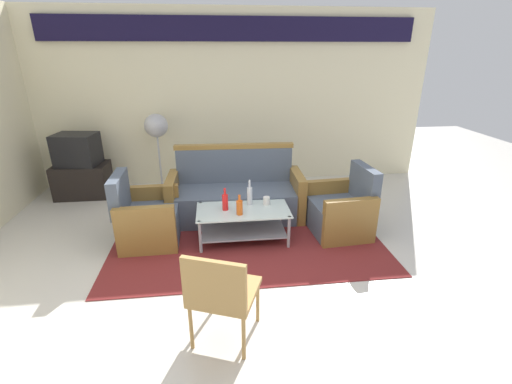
{
  "coord_description": "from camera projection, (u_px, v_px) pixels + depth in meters",
  "views": [
    {
      "loc": [
        -0.36,
        -3.0,
        2.18
      ],
      "look_at": [
        0.09,
        0.78,
        0.65
      ],
      "focal_mm": 24.94,
      "sensor_mm": 36.0,
      "label": 1
    }
  ],
  "objects": [
    {
      "name": "ground_plane",
      "position": [
        256.0,
        280.0,
        3.62
      ],
      "size": [
        14.0,
        14.0,
        0.0
      ],
      "primitive_type": "plane",
      "color": "beige"
    },
    {
      "name": "wall_back",
      "position": [
        234.0,
        95.0,
        5.88
      ],
      "size": [
        6.52,
        0.19,
        2.8
      ],
      "color": "beige",
      "rests_on": "ground"
    },
    {
      "name": "rug",
      "position": [
        247.0,
        237.0,
        4.42
      ],
      "size": [
        3.22,
        2.05,
        0.01
      ],
      "primitive_type": "cube",
      "color": "maroon",
      "rests_on": "ground"
    },
    {
      "name": "couch",
      "position": [
        236.0,
        195.0,
        4.88
      ],
      "size": [
        1.82,
        0.79,
        0.96
      ],
      "rotation": [
        0.0,
        0.0,
        3.11
      ],
      "color": "#4C5666",
      "rests_on": "rug"
    },
    {
      "name": "armchair_left",
      "position": [
        147.0,
        219.0,
        4.26
      ],
      "size": [
        0.71,
        0.77,
        0.85
      ],
      "rotation": [
        0.0,
        0.0,
        -1.55
      ],
      "color": "#4C5666",
      "rests_on": "rug"
    },
    {
      "name": "armchair_right",
      "position": [
        341.0,
        211.0,
        4.47
      ],
      "size": [
        0.75,
        0.81,
        0.85
      ],
      "rotation": [
        0.0,
        0.0,
        1.65
      ],
      "color": "#4C5666",
      "rests_on": "rug"
    },
    {
      "name": "coffee_table",
      "position": [
        243.0,
        220.0,
        4.29
      ],
      "size": [
        1.1,
        0.6,
        0.4
      ],
      "color": "silver",
      "rests_on": "rug"
    },
    {
      "name": "bottle_orange",
      "position": [
        240.0,
        207.0,
        4.07
      ],
      "size": [
        0.07,
        0.07,
        0.24
      ],
      "color": "#D85919",
      "rests_on": "coffee_table"
    },
    {
      "name": "bottle_red",
      "position": [
        225.0,
        202.0,
        4.18
      ],
      "size": [
        0.07,
        0.07,
        0.27
      ],
      "color": "red",
      "rests_on": "coffee_table"
    },
    {
      "name": "bottle_clear",
      "position": [
        250.0,
        195.0,
        4.32
      ],
      "size": [
        0.07,
        0.07,
        0.32
      ],
      "color": "silver",
      "rests_on": "coffee_table"
    },
    {
      "name": "cup",
      "position": [
        266.0,
        201.0,
        4.34
      ],
      "size": [
        0.08,
        0.08,
        0.1
      ],
      "primitive_type": "cylinder",
      "color": "silver",
      "rests_on": "coffee_table"
    },
    {
      "name": "tv_stand",
      "position": [
        83.0,
        180.0,
        5.6
      ],
      "size": [
        0.8,
        0.5,
        0.52
      ],
      "primitive_type": "cube",
      "color": "black",
      "rests_on": "ground"
    },
    {
      "name": "television",
      "position": [
        77.0,
        149.0,
        5.42
      ],
      "size": [
        0.66,
        0.52,
        0.48
      ],
      "rotation": [
        0.0,
        0.0,
        3.0
      ],
      "color": "black",
      "rests_on": "tv_stand"
    },
    {
      "name": "pedestal_fan",
      "position": [
        157.0,
        130.0,
        5.5
      ],
      "size": [
        0.36,
        0.36,
        1.27
      ],
      "color": "#2D2D33",
      "rests_on": "ground"
    },
    {
      "name": "wicker_chair",
      "position": [
        221.0,
        291.0,
        2.67
      ],
      "size": [
        0.62,
        0.62,
        0.84
      ],
      "rotation": [
        0.0,
        0.0,
        -0.37
      ],
      "color": "#AD844C",
      "rests_on": "ground"
    }
  ]
}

